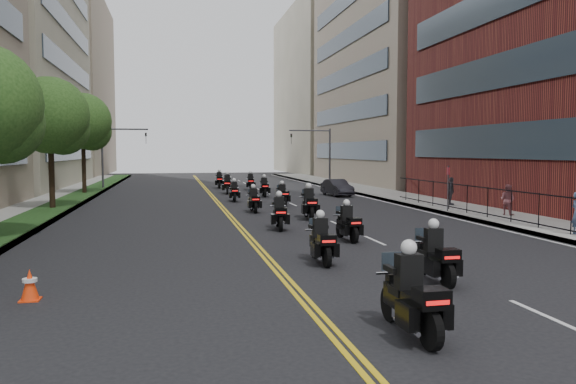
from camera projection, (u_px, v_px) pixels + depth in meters
name	position (u px, v px, depth m)	size (l,w,h in m)	color
ground	(399.00, 324.00, 11.16)	(160.00, 160.00, 0.00)	black
sidewalk_right	(420.00, 201.00, 37.99)	(4.00, 90.00, 0.15)	gray
sidewalk_left	(42.00, 208.00, 33.17)	(4.00, 90.00, 0.15)	gray
grass_strip	(56.00, 206.00, 33.32)	(2.00, 90.00, 0.04)	#1A3513
building_right_tan	(412.00, 45.00, 61.28)	(15.11, 28.00, 30.00)	gray
building_right_far	(335.00, 92.00, 90.74)	(15.00, 28.00, 26.00)	gray
building_left_far	(49.00, 86.00, 81.99)	(16.00, 28.00, 26.00)	gray
iron_fence	(525.00, 208.00, 25.03)	(0.05, 28.00, 1.50)	black
street_trees	(29.00, 116.00, 26.74)	(4.40, 38.40, 7.98)	black
traffic_signal_right	(320.00, 148.00, 53.84)	(4.09, 0.20, 5.60)	#3F3F44
traffic_signal_left	(113.00, 148.00, 50.01)	(4.09, 0.20, 5.60)	#3F3F44
motorcycle_0	(412.00, 299.00, 10.38)	(0.57, 2.43, 1.79)	black
motorcycle_1	(435.00, 258.00, 14.63)	(0.53, 2.27, 1.68)	black
motorcycle_2	(321.00, 242.00, 17.20)	(0.51, 2.21, 1.63)	black
motorcycle_3	(348.00, 224.00, 21.52)	(0.53, 2.15, 1.59)	black
motorcycle_4	(279.00, 214.00, 24.63)	(0.65, 2.29, 1.69)	black
motorcycle_5	(309.00, 205.00, 28.40)	(0.67, 2.49, 1.83)	black
motorcycle_6	(254.00, 201.00, 31.63)	(0.49, 2.14, 1.58)	black
motorcycle_7	(282.00, 196.00, 35.65)	(0.50, 2.12, 1.56)	black
motorcycle_8	(234.00, 192.00, 38.34)	(0.54, 2.15, 1.58)	black
motorcycle_9	(264.00, 188.00, 42.36)	(0.59, 2.29, 1.69)	black
motorcycle_10	(227.00, 185.00, 45.31)	(0.67, 2.43, 1.80)	black
motorcycle_11	(251.00, 183.00, 49.38)	(0.64, 2.31, 1.71)	black
motorcycle_12	(219.00, 181.00, 52.22)	(0.56, 2.39, 1.76)	black
parked_sedan	(337.00, 188.00, 43.15)	(1.35, 3.86, 1.27)	black
pedestrian_b	(507.00, 200.00, 28.89)	(0.77, 0.60, 1.58)	#924F55
pedestrian_c	(451.00, 191.00, 34.22)	(1.00, 0.42, 1.70)	#3D3D44
traffic_cone	(30.00, 285.00, 12.91)	(0.44, 0.44, 0.73)	#FF3A0D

